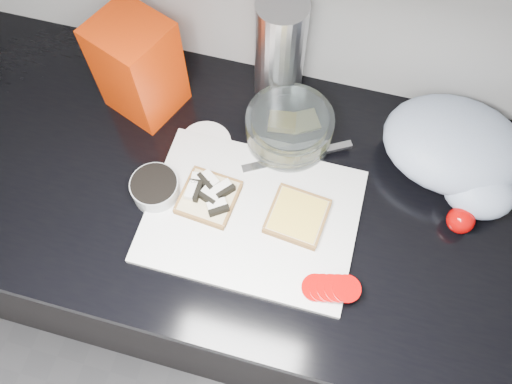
{
  "coord_description": "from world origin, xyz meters",
  "views": [
    {
      "loc": [
        0.05,
        0.77,
        1.79
      ],
      "look_at": [
        -0.06,
        1.17,
        0.95
      ],
      "focal_mm": 35.0,
      "sensor_mm": 36.0,
      "label": 1
    }
  ],
  "objects_px": {
    "cutting_board": "(252,216)",
    "bread_bag": "(138,67)",
    "glass_bowl": "(289,129)",
    "steel_canister": "(280,52)"
  },
  "relations": [
    {
      "from": "bread_bag",
      "to": "cutting_board",
      "type": "bearing_deg",
      "value": -14.01
    },
    {
      "from": "steel_canister",
      "to": "bread_bag",
      "type": "bearing_deg",
      "value": -159.16
    },
    {
      "from": "cutting_board",
      "to": "steel_canister",
      "type": "bearing_deg",
      "value": 94.88
    },
    {
      "from": "cutting_board",
      "to": "bread_bag",
      "type": "height_order",
      "value": "bread_bag"
    },
    {
      "from": "cutting_board",
      "to": "glass_bowl",
      "type": "height_order",
      "value": "glass_bowl"
    },
    {
      "from": "glass_bowl",
      "to": "steel_canister",
      "type": "bearing_deg",
      "value": 113.89
    },
    {
      "from": "cutting_board",
      "to": "glass_bowl",
      "type": "distance_m",
      "value": 0.2
    },
    {
      "from": "glass_bowl",
      "to": "steel_canister",
      "type": "relative_size",
      "value": 0.73
    },
    {
      "from": "cutting_board",
      "to": "bread_bag",
      "type": "bearing_deg",
      "value": 144.35
    },
    {
      "from": "glass_bowl",
      "to": "steel_canister",
      "type": "distance_m",
      "value": 0.15
    }
  ]
}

